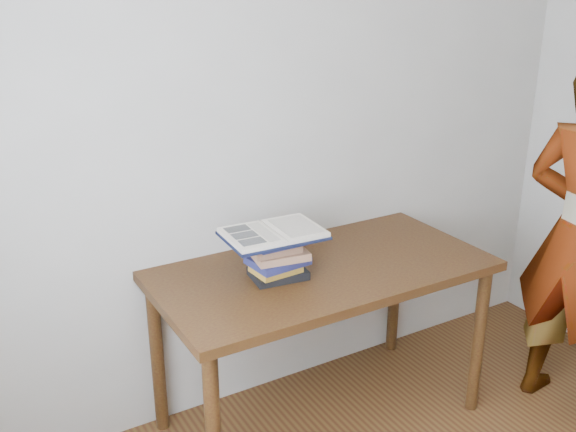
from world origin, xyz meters
TOP-DOWN VIEW (x-y plane):
  - desk at (0.06, 1.38)m, footprint 1.48×0.74m
  - book_stack at (-0.17, 1.38)m, footprint 0.25×0.21m
  - open_book at (-0.18, 1.40)m, footprint 0.42×0.30m

SIDE VIEW (x-z plane):
  - desk at x=0.06m, z-range 0.30..1.09m
  - book_stack at x=-0.17m, z-range 0.79..0.98m
  - open_book at x=-0.18m, z-range 0.98..1.01m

